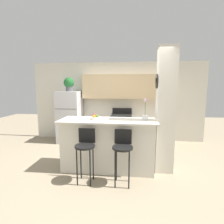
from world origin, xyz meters
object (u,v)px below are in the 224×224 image
(bar_stool_left, at_px, (85,147))
(fruit_bowl, at_px, (95,118))
(trash_bin, at_px, (86,138))
(refrigerator, at_px, (70,117))
(potted_plant_on_fridge, at_px, (69,84))
(orchid_vase, at_px, (145,114))
(stove_range, at_px, (121,128))
(bar_stool_right, at_px, (123,148))

(bar_stool_left, relative_size, fruit_bowl, 4.48)
(bar_stool_left, xyz_separation_m, trash_bin, (-0.56, 2.07, -0.48))
(refrigerator, distance_m, potted_plant_on_fridge, 1.05)
(potted_plant_on_fridge, bearing_deg, refrigerator, -64.27)
(potted_plant_on_fridge, relative_size, fruit_bowl, 1.92)
(potted_plant_on_fridge, distance_m, trash_bin, 1.79)
(potted_plant_on_fridge, distance_m, fruit_bowl, 2.26)
(orchid_vase, bearing_deg, bar_stool_left, -150.19)
(stove_range, bearing_deg, refrigerator, -178.25)
(bar_stool_left, xyz_separation_m, potted_plant_on_fridge, (-1.13, 2.33, 1.19))
(fruit_bowl, bearing_deg, refrigerator, 124.18)
(bar_stool_left, relative_size, orchid_vase, 2.20)
(bar_stool_right, height_order, orchid_vase, orchid_vase)
(potted_plant_on_fridge, distance_m, orchid_vase, 2.89)
(stove_range, xyz_separation_m, fruit_bowl, (-0.45, -1.82, 0.66))
(refrigerator, xyz_separation_m, bar_stool_left, (1.13, -2.33, -0.14))
(orchid_vase, xyz_separation_m, fruit_bowl, (-1.04, -0.07, -0.09))
(stove_range, relative_size, bar_stool_right, 1.08)
(stove_range, distance_m, bar_stool_right, 2.40)
(bar_stool_left, relative_size, trash_bin, 2.62)
(stove_range, height_order, orchid_vase, orchid_vase)
(refrigerator, relative_size, fruit_bowl, 7.34)
(refrigerator, xyz_separation_m, fruit_bowl, (1.20, -1.77, 0.31))
(stove_range, bearing_deg, orchid_vase, -71.29)
(refrigerator, relative_size, stove_range, 1.52)
(bar_stool_right, bearing_deg, fruit_bowl, 137.47)
(stove_range, distance_m, fruit_bowl, 1.98)
(refrigerator, distance_m, bar_stool_left, 2.59)
(refrigerator, height_order, bar_stool_left, refrigerator)
(potted_plant_on_fridge, bearing_deg, fruit_bowl, -55.82)
(potted_plant_on_fridge, bearing_deg, stove_range, 1.74)
(bar_stool_left, height_order, fruit_bowl, fruit_bowl)
(trash_bin, bearing_deg, bar_stool_right, -59.02)
(refrigerator, distance_m, trash_bin, 0.88)
(potted_plant_on_fridge, height_order, trash_bin, potted_plant_on_fridge)
(bar_stool_right, xyz_separation_m, potted_plant_on_fridge, (-1.81, 2.33, 1.19))
(trash_bin, bearing_deg, refrigerator, 155.67)
(potted_plant_on_fridge, xyz_separation_m, orchid_vase, (2.24, -1.70, -0.66))
(stove_range, relative_size, trash_bin, 2.82)
(orchid_vase, distance_m, trash_bin, 2.43)
(fruit_bowl, bearing_deg, trash_bin, 112.66)
(trash_bin, bearing_deg, bar_stool_left, -74.85)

